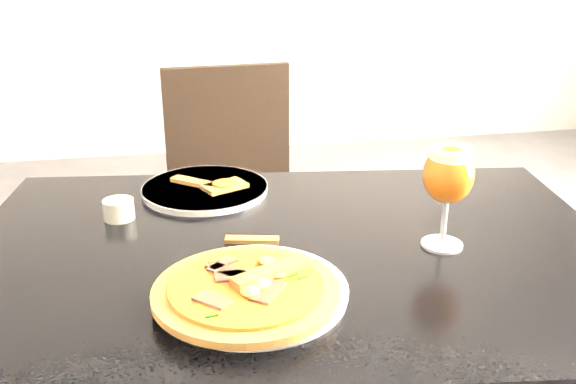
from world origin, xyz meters
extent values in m
cube|color=black|center=(-0.23, 0.07, 0.73)|extent=(1.29, 0.95, 0.03)
cylinder|color=black|center=(-0.72, 0.48, 0.36)|extent=(0.05, 0.05, 0.72)
cylinder|color=black|center=(0.35, 0.34, 0.36)|extent=(0.05, 0.05, 0.72)
cube|color=black|center=(-0.23, 0.83, 0.45)|extent=(0.45, 0.45, 0.04)
cylinder|color=black|center=(-0.39, 0.65, 0.21)|extent=(0.04, 0.04, 0.43)
cylinder|color=black|center=(-0.05, 0.67, 0.21)|extent=(0.04, 0.04, 0.43)
cylinder|color=black|center=(-0.41, 0.99, 0.21)|extent=(0.04, 0.04, 0.43)
cylinder|color=black|center=(-0.08, 1.01, 0.21)|extent=(0.04, 0.04, 0.43)
cube|color=black|center=(-0.25, 1.02, 0.70)|extent=(0.40, 0.06, 0.42)
cylinder|color=white|center=(-0.32, -0.09, 0.76)|extent=(0.32, 0.32, 0.02)
cylinder|color=brown|center=(-0.33, -0.11, 0.77)|extent=(0.29, 0.29, 0.01)
cylinder|color=#CB5310|center=(-0.33, -0.11, 0.78)|extent=(0.24, 0.24, 0.01)
cube|color=#442F1D|center=(-0.30, -0.11, 0.79)|extent=(0.06, 0.03, 0.00)
cube|color=#442F1D|center=(-0.32, -0.06, 0.79)|extent=(0.05, 0.06, 0.00)
cube|color=#442F1D|center=(-0.39, -0.07, 0.79)|extent=(0.06, 0.06, 0.00)
cube|color=#442F1D|center=(-0.36, -0.13, 0.79)|extent=(0.06, 0.06, 0.00)
cube|color=#442F1D|center=(-0.32, -0.16, 0.79)|extent=(0.05, 0.06, 0.00)
ellipsoid|color=#F4E94F|center=(-0.31, -0.10, 0.79)|extent=(0.03, 0.03, 0.01)
ellipsoid|color=#F4E94F|center=(-0.34, -0.04, 0.79)|extent=(0.03, 0.03, 0.01)
ellipsoid|color=#F4E94F|center=(-0.35, -0.11, 0.79)|extent=(0.03, 0.03, 0.01)
ellipsoid|color=#F4E94F|center=(-0.36, -0.17, 0.79)|extent=(0.03, 0.03, 0.01)
ellipsoid|color=#F4E94F|center=(-0.32, -0.12, 0.79)|extent=(0.03, 0.03, 0.01)
cube|color=#17420B|center=(-0.33, -0.09, 0.79)|extent=(0.01, 0.02, 0.00)
cube|color=#17420B|center=(-0.34, -0.06, 0.79)|extent=(0.01, 0.02, 0.00)
cube|color=#17420B|center=(-0.39, -0.06, 0.79)|extent=(0.02, 0.01, 0.00)
cube|color=#17420B|center=(-0.36, -0.11, 0.79)|extent=(0.02, 0.00, 0.00)
cube|color=#17420B|center=(-0.38, -0.14, 0.79)|extent=(0.02, 0.01, 0.00)
cube|color=#17420B|center=(-0.34, -0.12, 0.79)|extent=(0.01, 0.02, 0.00)
cube|color=#17420B|center=(-0.32, -0.15, 0.79)|extent=(0.01, 0.02, 0.00)
cube|color=#17420B|center=(-0.27, -0.16, 0.79)|extent=(0.02, 0.01, 0.00)
cube|color=#17420B|center=(-0.30, -0.11, 0.79)|extent=(0.02, 0.00, 0.00)
cube|color=#17420B|center=(-0.28, -0.07, 0.79)|extent=(0.02, 0.01, 0.00)
cube|color=brown|center=(-0.29, -0.08, 0.79)|extent=(0.13, 0.09, 0.01)
cylinder|color=white|center=(-0.36, 0.37, 0.76)|extent=(0.37, 0.37, 0.01)
cube|color=brown|center=(-0.38, 0.39, 0.77)|extent=(0.10, 0.09, 0.01)
cube|color=brown|center=(-0.32, 0.35, 0.77)|extent=(0.11, 0.09, 0.01)
cylinder|color=#CB5310|center=(-0.32, 0.35, 0.78)|extent=(0.05, 0.05, 0.00)
cube|color=brown|center=(-0.29, 0.11, 0.75)|extent=(0.10, 0.04, 0.01)
cylinder|color=beige|center=(-0.54, 0.26, 0.77)|extent=(0.06, 0.06, 0.04)
cylinder|color=gold|center=(-0.54, 0.26, 0.78)|extent=(0.05, 0.05, 0.01)
cylinder|color=silver|center=(0.05, 0.02, 0.75)|extent=(0.08, 0.08, 0.01)
cylinder|color=silver|center=(0.05, 0.02, 0.80)|extent=(0.01, 0.01, 0.08)
ellipsoid|color=#A04C0F|center=(0.05, 0.02, 0.89)|extent=(0.09, 0.09, 0.10)
cylinder|color=white|center=(0.05, 0.02, 0.93)|extent=(0.07, 0.07, 0.02)
camera|label=1|loc=(-0.43, -0.96, 1.28)|focal=40.00mm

